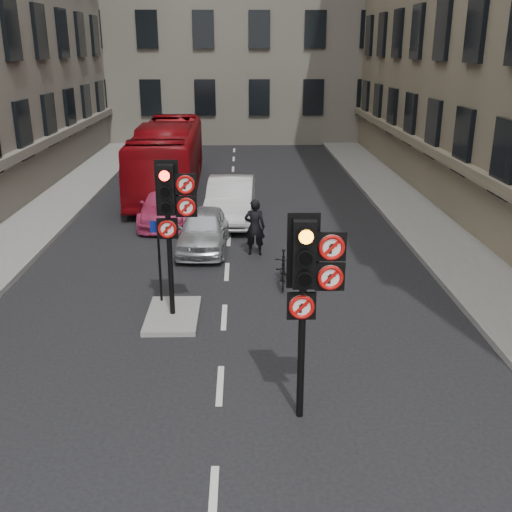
{
  "coord_description": "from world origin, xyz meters",
  "views": [
    {
      "loc": [
        0.43,
        -7.8,
        6.0
      ],
      "look_at": [
        0.67,
        1.91,
        2.6
      ],
      "focal_mm": 42.0,
      "sensor_mm": 36.0,
      "label": 1
    }
  ],
  "objects_px": {
    "car_silver": "(203,229)",
    "motorcycle": "(283,269)",
    "car_white": "(231,200)",
    "bus_red": "(168,157)",
    "signal_near": "(309,276)",
    "car_pink": "(166,205)",
    "info_sign": "(159,250)",
    "signal_far": "(171,206)",
    "motorcyclist": "(255,227)"
  },
  "relations": [
    {
      "from": "motorcycle",
      "to": "signal_far",
      "type": "bearing_deg",
      "value": -138.5
    },
    {
      "from": "car_white",
      "to": "motorcycle",
      "type": "xyz_separation_m",
      "value": [
        1.49,
        -6.35,
        -0.32
      ]
    },
    {
      "from": "signal_far",
      "to": "car_silver",
      "type": "relative_size",
      "value": 0.96
    },
    {
      "from": "signal_near",
      "to": "bus_red",
      "type": "height_order",
      "value": "signal_near"
    },
    {
      "from": "signal_near",
      "to": "signal_far",
      "type": "height_order",
      "value": "signal_far"
    },
    {
      "from": "info_sign",
      "to": "motorcyclist",
      "type": "bearing_deg",
      "value": 70.73
    },
    {
      "from": "signal_near",
      "to": "signal_far",
      "type": "distance_m",
      "value": 4.77
    },
    {
      "from": "bus_red",
      "to": "info_sign",
      "type": "xyz_separation_m",
      "value": [
        1.19,
        -12.48,
        -0.04
      ]
    },
    {
      "from": "signal_far",
      "to": "car_white",
      "type": "distance_m",
      "value": 8.64
    },
    {
      "from": "signal_far",
      "to": "signal_near",
      "type": "bearing_deg",
      "value": -56.98
    },
    {
      "from": "signal_near",
      "to": "info_sign",
      "type": "height_order",
      "value": "signal_near"
    },
    {
      "from": "info_sign",
      "to": "motorcycle",
      "type": "bearing_deg",
      "value": 35.24
    },
    {
      "from": "signal_far",
      "to": "car_silver",
      "type": "xyz_separation_m",
      "value": [
        0.35,
        5.1,
        -2.07
      ]
    },
    {
      "from": "signal_far",
      "to": "car_pink",
      "type": "distance_m",
      "value": 8.56
    },
    {
      "from": "bus_red",
      "to": "signal_far",
      "type": "bearing_deg",
      "value": -84.2
    },
    {
      "from": "car_pink",
      "to": "info_sign",
      "type": "distance_m",
      "value": 7.56
    },
    {
      "from": "bus_red",
      "to": "motorcycle",
      "type": "relative_size",
      "value": 7.09
    },
    {
      "from": "signal_far",
      "to": "car_silver",
      "type": "distance_m",
      "value": 5.52
    },
    {
      "from": "car_pink",
      "to": "bus_red",
      "type": "xyz_separation_m",
      "value": [
        -0.43,
        5.0,
        0.86
      ]
    },
    {
      "from": "signal_far",
      "to": "bus_red",
      "type": "distance_m",
      "value": 13.37
    },
    {
      "from": "motorcycle",
      "to": "info_sign",
      "type": "relative_size",
      "value": 0.73
    },
    {
      "from": "bus_red",
      "to": "motorcycle",
      "type": "xyz_separation_m",
      "value": [
        4.26,
        -11.22,
        -1.02
      ]
    },
    {
      "from": "motorcyclist",
      "to": "car_silver",
      "type": "bearing_deg",
      "value": -14.58
    },
    {
      "from": "car_pink",
      "to": "signal_far",
      "type": "bearing_deg",
      "value": -83.34
    },
    {
      "from": "bus_red",
      "to": "info_sign",
      "type": "height_order",
      "value": "bus_red"
    },
    {
      "from": "car_white",
      "to": "signal_near",
      "type": "bearing_deg",
      "value": -80.35
    },
    {
      "from": "car_silver",
      "to": "motorcycle",
      "type": "relative_size",
      "value": 2.49
    },
    {
      "from": "motorcyclist",
      "to": "info_sign",
      "type": "height_order",
      "value": "info_sign"
    },
    {
      "from": "info_sign",
      "to": "signal_far",
      "type": "bearing_deg",
      "value": -46.55
    },
    {
      "from": "car_white",
      "to": "bus_red",
      "type": "bearing_deg",
      "value": 122.59
    },
    {
      "from": "signal_far",
      "to": "info_sign",
      "type": "bearing_deg",
      "value": 120.52
    },
    {
      "from": "car_white",
      "to": "motorcycle",
      "type": "bearing_deg",
      "value": -73.88
    },
    {
      "from": "car_silver",
      "to": "info_sign",
      "type": "height_order",
      "value": "info_sign"
    },
    {
      "from": "motorcyclist",
      "to": "signal_near",
      "type": "bearing_deg",
      "value": 100.54
    },
    {
      "from": "car_silver",
      "to": "motorcycle",
      "type": "height_order",
      "value": "car_silver"
    },
    {
      "from": "car_pink",
      "to": "motorcycle",
      "type": "xyz_separation_m",
      "value": [
        3.83,
        -6.22,
        -0.16
      ]
    },
    {
      "from": "bus_red",
      "to": "motorcyclist",
      "type": "xyz_separation_m",
      "value": [
        3.56,
        -8.71,
        -0.61
      ]
    },
    {
      "from": "car_white",
      "to": "motorcyclist",
      "type": "bearing_deg",
      "value": -75.49
    },
    {
      "from": "car_silver",
      "to": "car_pink",
      "type": "bearing_deg",
      "value": 118.68
    },
    {
      "from": "car_white",
      "to": "bus_red",
      "type": "xyz_separation_m",
      "value": [
        -2.77,
        4.87,
        0.71
      ]
    },
    {
      "from": "car_white",
      "to": "bus_red",
      "type": "distance_m",
      "value": 5.65
    },
    {
      "from": "signal_far",
      "to": "motorcyclist",
      "type": "distance_m",
      "value": 5.24
    },
    {
      "from": "signal_near",
      "to": "car_pink",
      "type": "bearing_deg",
      "value": 107.24
    },
    {
      "from": "motorcycle",
      "to": "car_white",
      "type": "bearing_deg",
      "value": 107.48
    },
    {
      "from": "signal_far",
      "to": "car_pink",
      "type": "xyz_separation_m",
      "value": [
        -1.19,
        8.22,
        -2.09
      ]
    },
    {
      "from": "signal_near",
      "to": "signal_far",
      "type": "xyz_separation_m",
      "value": [
        -2.6,
        4.0,
        0.12
      ]
    },
    {
      "from": "car_pink",
      "to": "motorcycle",
      "type": "bearing_deg",
      "value": -59.98
    },
    {
      "from": "signal_near",
      "to": "car_silver",
      "type": "bearing_deg",
      "value": 103.89
    },
    {
      "from": "signal_far",
      "to": "motorcyclist",
      "type": "bearing_deg",
      "value": 66.75
    },
    {
      "from": "bus_red",
      "to": "car_white",
      "type": "bearing_deg",
      "value": -61.56
    }
  ]
}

